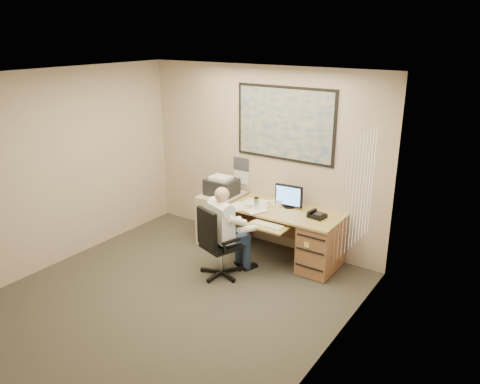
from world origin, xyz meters
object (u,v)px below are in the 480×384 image
Objects in this scene: desk at (306,236)px; filing_cabinet at (222,213)px; office_chair at (220,257)px; person at (222,232)px.

desk is 1.50× the size of filing_cabinet.
desk is 1.45m from filing_cabinet.
filing_cabinet reaches higher than office_chair.
desk is at bearing 68.39° from person.
person is at bearing -132.64° from desk.
desk is 1.28× the size of person.
desk reaches higher than office_chair.
person is at bearing 119.04° from office_chair.
filing_cabinet is 1.08m from person.
office_chair is at bearing -56.28° from filing_cabinet.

